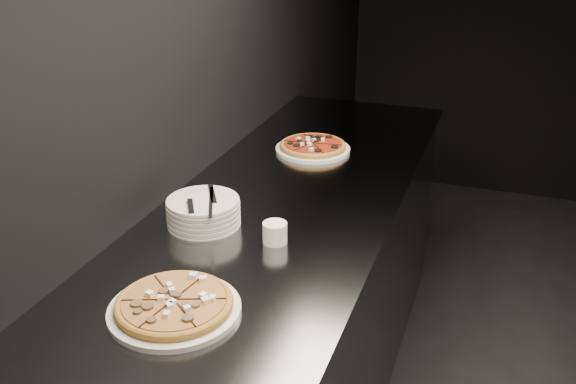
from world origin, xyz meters
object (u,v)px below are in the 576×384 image
(plate_stack, at_px, (203,212))
(ramekin, at_px, (275,232))
(counter, at_px, (284,316))
(pizza_mushroom, at_px, (174,305))
(cutlery, at_px, (203,201))
(pizza_tomato, at_px, (313,147))

(plate_stack, height_order, ramekin, plate_stack)
(counter, bearing_deg, plate_stack, -125.59)
(pizza_mushroom, height_order, ramekin, ramekin)
(counter, distance_m, cutlery, 0.62)
(pizza_tomato, distance_m, cutlery, 0.75)
(pizza_tomato, height_order, plate_stack, plate_stack)
(pizza_tomato, height_order, ramekin, ramekin)
(cutlery, bearing_deg, pizza_mushroom, -103.43)
(counter, relative_size, cutlery, 10.61)
(counter, bearing_deg, cutlery, -122.40)
(plate_stack, height_order, cutlery, cutlery)
(counter, xyz_separation_m, pizza_mushroom, (-0.03, -0.69, 0.48))
(counter, height_order, pizza_tomato, pizza_tomato)
(plate_stack, xyz_separation_m, cutlery, (0.01, -0.02, 0.04))
(pizza_tomato, relative_size, ramekin, 4.16)
(plate_stack, xyz_separation_m, ramekin, (0.25, -0.04, -0.01))
(counter, bearing_deg, pizza_mushroom, -92.52)
(plate_stack, bearing_deg, counter, 54.41)
(plate_stack, bearing_deg, pizza_tomato, 80.28)
(pizza_mushroom, distance_m, ramekin, 0.42)
(pizza_mushroom, bearing_deg, counter, 87.48)
(counter, xyz_separation_m, plate_stack, (-0.17, -0.24, 0.50))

